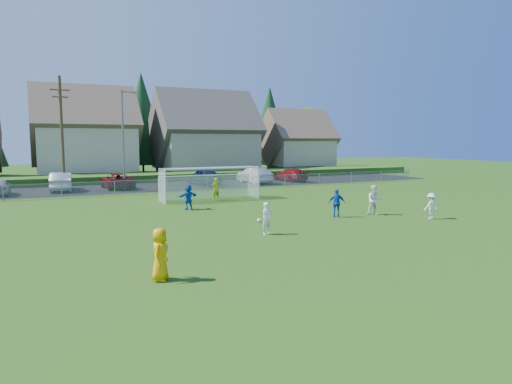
% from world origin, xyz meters
% --- Properties ---
extents(ground, '(160.00, 160.00, 0.00)m').
position_xyz_m(ground, '(0.00, 0.00, 0.00)').
color(ground, '#193D0C').
rests_on(ground, ground).
extents(asphalt_lot, '(60.00, 60.00, 0.00)m').
position_xyz_m(asphalt_lot, '(0.00, 27.50, 0.01)').
color(asphalt_lot, black).
rests_on(asphalt_lot, ground).
extents(grass_embankment, '(70.00, 6.00, 0.80)m').
position_xyz_m(grass_embankment, '(0.00, 35.00, 0.40)').
color(grass_embankment, '#1E420F').
rests_on(grass_embankment, ground).
extents(soccer_ball, '(0.22, 0.22, 0.22)m').
position_xyz_m(soccer_ball, '(-0.91, 5.75, 0.11)').
color(soccer_ball, white).
rests_on(soccer_ball, ground).
extents(referee, '(0.90, 0.99, 1.70)m').
position_xyz_m(referee, '(-8.41, -2.21, 0.85)').
color(referee, '#F4A804').
rests_on(referee, ground).
extents(player_white_a, '(0.64, 0.51, 1.54)m').
position_xyz_m(player_white_a, '(-2.03, 2.68, 0.77)').
color(player_white_a, white).
rests_on(player_white_a, ground).
extents(player_white_b, '(1.09, 1.02, 1.79)m').
position_xyz_m(player_white_b, '(6.42, 4.95, 0.90)').
color(player_white_b, white).
rests_on(player_white_b, ground).
extents(player_white_c, '(0.99, 0.61, 1.49)m').
position_xyz_m(player_white_c, '(8.42, 2.42, 0.74)').
color(player_white_c, white).
rests_on(player_white_c, ground).
extents(player_blue_a, '(1.04, 0.86, 1.66)m').
position_xyz_m(player_blue_a, '(3.92, 5.28, 0.83)').
color(player_blue_a, '#124AA9').
rests_on(player_blue_a, ground).
extents(player_blue_b, '(1.59, 0.90, 1.63)m').
position_xyz_m(player_blue_b, '(-2.94, 11.98, 0.82)').
color(player_blue_b, '#124AA9').
rests_on(player_blue_b, ground).
extents(goalkeeper, '(0.67, 0.49, 1.71)m').
position_xyz_m(goalkeeper, '(0.32, 15.50, 0.85)').
color(goalkeeper, '#9CC517').
rests_on(goalkeeper, ground).
extents(car_b, '(2.12, 5.12, 1.65)m').
position_xyz_m(car_b, '(-9.72, 27.63, 0.82)').
color(car_b, silver).
rests_on(car_b, ground).
extents(car_c, '(2.63, 5.23, 1.42)m').
position_xyz_m(car_c, '(-4.87, 27.61, 0.71)').
color(car_c, '#5E0A17').
rests_on(car_c, ground).
extents(car_e, '(2.56, 5.05, 1.65)m').
position_xyz_m(car_e, '(3.57, 27.21, 0.82)').
color(car_e, '#111F3E').
rests_on(car_e, ground).
extents(car_f, '(2.01, 5.01, 1.62)m').
position_xyz_m(car_f, '(8.90, 26.58, 0.81)').
color(car_f, '#BDBDBD').
rests_on(car_f, ground).
extents(car_g, '(2.34, 4.92, 1.38)m').
position_xyz_m(car_g, '(13.71, 27.31, 0.69)').
color(car_g, maroon).
rests_on(car_g, ground).
extents(soccer_goal, '(7.42, 1.90, 2.50)m').
position_xyz_m(soccer_goal, '(0.00, 16.05, 1.63)').
color(soccer_goal, white).
rests_on(soccer_goal, ground).
extents(chainlink_fence, '(52.06, 0.06, 1.20)m').
position_xyz_m(chainlink_fence, '(0.00, 22.00, 0.63)').
color(chainlink_fence, gray).
rests_on(chainlink_fence, ground).
extents(streetlight, '(1.38, 0.18, 9.00)m').
position_xyz_m(streetlight, '(-4.45, 26.00, 4.84)').
color(streetlight, slate).
rests_on(streetlight, ground).
extents(utility_pole, '(1.60, 0.26, 10.00)m').
position_xyz_m(utility_pole, '(-9.50, 27.00, 5.15)').
color(utility_pole, '#473321').
rests_on(utility_pole, ground).
extents(houses_row, '(53.90, 11.45, 13.27)m').
position_xyz_m(houses_row, '(1.97, 42.46, 7.33)').
color(houses_row, tan).
rests_on(houses_row, ground).
extents(tree_row, '(65.98, 12.36, 13.80)m').
position_xyz_m(tree_row, '(1.04, 48.74, 6.91)').
color(tree_row, '#382616').
rests_on(tree_row, ground).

